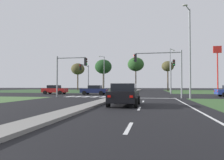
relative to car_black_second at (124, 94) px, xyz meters
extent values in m
plane|color=black|center=(-2.34, 16.43, -0.81)|extent=(200.00, 200.00, 0.00)
cube|color=#2D4C28|center=(-27.84, 40.93, -0.80)|extent=(35.00, 35.00, 0.01)
cube|color=gray|center=(-2.34, -2.57, -0.74)|extent=(1.20, 22.00, 0.14)
cube|color=#ADA89E|center=(-2.34, 41.43, -0.74)|extent=(1.20, 36.00, 0.14)
cube|color=silver|center=(1.16, -7.67, -0.80)|extent=(0.14, 2.00, 0.01)
cube|color=silver|center=(1.16, -1.67, -0.80)|extent=(0.14, 2.00, 0.01)
cube|color=silver|center=(1.16, 4.33, -0.80)|extent=(0.14, 2.00, 0.01)
cube|color=silver|center=(4.51, -1.57, -0.80)|extent=(0.14, 24.00, 0.01)
cube|color=silver|center=(1.46, 9.43, -0.80)|extent=(6.40, 0.50, 0.01)
cube|color=silver|center=(-8.74, 11.23, -0.80)|extent=(0.70, 2.80, 0.01)
cube|color=silver|center=(-7.59, 11.23, -0.80)|extent=(0.70, 2.80, 0.01)
cube|color=silver|center=(-6.44, 11.23, -0.80)|extent=(0.70, 2.80, 0.01)
cube|color=silver|center=(-5.29, 11.23, -0.80)|extent=(0.70, 2.80, 0.01)
cube|color=silver|center=(-4.14, 11.23, -0.80)|extent=(0.70, 2.80, 0.01)
cube|color=silver|center=(-2.99, 11.23, -0.80)|extent=(0.70, 2.80, 0.01)
cube|color=red|center=(10.11, 14.93, -0.09)|extent=(0.04, 0.20, 0.14)
cube|color=red|center=(10.11, 13.57, -0.09)|extent=(0.04, 0.20, 0.14)
cylinder|color=black|center=(10.89, 15.14, -0.49)|extent=(0.64, 0.22, 0.64)
cube|color=black|center=(0.00, 0.03, -0.12)|extent=(1.82, 4.15, 0.74)
cube|color=black|center=(0.00, -0.12, 0.52)|extent=(1.60, 1.91, 0.52)
cube|color=red|center=(-0.69, -2.06, -0.04)|extent=(0.20, 0.04, 0.14)
cube|color=red|center=(0.69, -2.06, -0.04)|extent=(0.20, 0.04, 0.14)
cylinder|color=black|center=(-0.91, 1.36, -0.49)|extent=(0.22, 0.64, 0.64)
cylinder|color=black|center=(0.91, 1.36, -0.49)|extent=(0.22, 0.64, 0.64)
cylinder|color=black|center=(-0.91, -1.30, -0.49)|extent=(0.22, 0.64, 0.64)
cylinder|color=black|center=(0.91, -1.30, -0.49)|extent=(0.22, 0.64, 0.64)
cube|color=#161E47|center=(-7.09, 17.08, -0.16)|extent=(4.24, 1.77, 0.66)
cube|color=black|center=(-6.94, 17.08, 0.43)|extent=(1.95, 1.56, 0.52)
cube|color=red|center=(-4.96, 16.41, -0.09)|extent=(0.04, 0.20, 0.14)
cube|color=red|center=(-4.96, 17.75, -0.09)|extent=(0.04, 0.20, 0.14)
cylinder|color=black|center=(-8.45, 16.20, -0.49)|extent=(0.64, 0.22, 0.64)
cylinder|color=black|center=(-8.45, 17.97, -0.49)|extent=(0.64, 0.22, 0.64)
cylinder|color=black|center=(-5.74, 16.20, -0.49)|extent=(0.64, 0.22, 0.64)
cylinder|color=black|center=(-5.74, 17.97, -0.49)|extent=(0.64, 0.22, 0.64)
cube|color=#A31919|center=(-14.20, 17.83, -0.14)|extent=(4.11, 1.72, 0.69)
cube|color=black|center=(-14.35, 17.83, 0.46)|extent=(1.89, 1.52, 0.52)
cube|color=red|center=(-16.28, 18.48, -0.07)|extent=(0.04, 0.20, 0.14)
cube|color=red|center=(-16.28, 17.17, -0.07)|extent=(0.04, 0.20, 0.14)
cylinder|color=black|center=(-12.89, 18.69, -0.49)|extent=(0.64, 0.22, 0.64)
cylinder|color=black|center=(-12.89, 16.97, -0.49)|extent=(0.64, 0.22, 0.64)
cylinder|color=black|center=(-15.52, 18.69, -0.49)|extent=(0.64, 0.22, 0.64)
cylinder|color=black|center=(-15.52, 16.97, -0.49)|extent=(0.64, 0.22, 0.64)
cylinder|color=gray|center=(5.26, 9.83, 1.95)|extent=(0.18, 0.18, 5.51)
cylinder|color=gray|center=(2.66, 9.83, 4.45)|extent=(5.20, 0.12, 0.12)
cube|color=black|center=(0.06, 9.83, 3.93)|extent=(0.26, 0.32, 0.95)
sphere|color=red|center=(-0.10, 9.83, 4.23)|extent=(0.20, 0.20, 0.20)
sphere|color=#3A2405|center=(-0.10, 9.83, 3.93)|extent=(0.20, 0.20, 0.20)
sphere|color=black|center=(-0.10, 9.83, 3.63)|extent=(0.20, 0.20, 0.20)
cylinder|color=gray|center=(-9.94, 9.83, 1.80)|extent=(0.18, 0.18, 5.20)
cylinder|color=gray|center=(-8.05, 9.83, 4.15)|extent=(3.79, 0.12, 0.12)
cube|color=black|center=(-6.16, 9.83, 3.62)|extent=(0.26, 0.32, 0.95)
sphere|color=#360503|center=(-6.00, 9.83, 3.92)|extent=(0.20, 0.20, 0.20)
sphere|color=#3A2405|center=(-6.00, 9.83, 3.62)|extent=(0.20, 0.20, 0.20)
sphere|color=green|center=(-6.00, 9.83, 3.32)|extent=(0.20, 0.20, 0.20)
cylinder|color=gray|center=(-9.94, 23.03, 1.88)|extent=(0.18, 0.18, 5.37)
cylinder|color=gray|center=(-9.94, 20.81, 4.31)|extent=(0.12, 4.43, 0.12)
cube|color=black|center=(-9.94, 18.60, 3.79)|extent=(0.32, 0.26, 0.95)
sphere|color=red|center=(-9.94, 18.44, 4.09)|extent=(0.20, 0.20, 0.20)
sphere|color=#3A2405|center=(-9.94, 18.44, 3.79)|extent=(0.20, 0.20, 0.20)
sphere|color=black|center=(-9.94, 18.44, 3.49)|extent=(0.20, 0.20, 0.20)
cylinder|color=gray|center=(5.26, 23.03, 2.04)|extent=(0.18, 0.18, 5.69)
cylinder|color=gray|center=(5.26, 20.39, 4.63)|extent=(0.12, 5.29, 0.12)
cube|color=black|center=(5.26, 17.74, 4.11)|extent=(0.32, 0.26, 0.95)
sphere|color=#360503|center=(5.26, 17.58, 4.41)|extent=(0.20, 0.20, 0.20)
sphere|color=#3A2405|center=(5.26, 17.58, 4.11)|extent=(0.20, 0.20, 0.20)
sphere|color=green|center=(5.26, 17.58, 3.81)|extent=(0.20, 0.20, 0.20)
cylinder|color=gray|center=(6.10, 9.32, 4.17)|extent=(0.20, 0.20, 9.95)
cylinder|color=gray|center=(5.72, 8.38, 9.04)|extent=(0.85, 1.90, 0.10)
ellipsoid|color=#B2B2A8|center=(5.34, 7.45, 8.94)|extent=(0.56, 0.28, 0.20)
cylinder|color=gray|center=(6.10, 34.17, 4.20)|extent=(0.20, 0.20, 10.00)
cylinder|color=gray|center=(6.61, 35.07, 9.10)|extent=(1.12, 1.86, 0.10)
ellipsoid|color=#B2B2A8|center=(7.13, 35.98, 9.00)|extent=(0.56, 0.28, 0.20)
cylinder|color=gray|center=(-10.78, 39.98, 3.89)|extent=(0.20, 0.20, 9.40)
cylinder|color=gray|center=(-11.20, 39.04, 8.49)|extent=(0.92, 1.91, 0.10)
ellipsoid|color=#B2B2A8|center=(-11.61, 38.11, 8.39)|extent=(0.56, 0.28, 0.20)
cylinder|color=#4C4C4C|center=(-2.27, 27.53, -0.29)|extent=(0.16, 0.16, 0.75)
cylinder|color=#232833|center=(-2.27, 27.53, 0.47)|extent=(0.34, 0.34, 0.78)
sphere|color=tan|center=(-2.27, 27.53, 0.97)|extent=(0.22, 0.22, 0.22)
cylinder|color=red|center=(16.84, 36.44, 3.70)|extent=(0.28, 0.28, 9.01)
cube|color=red|center=(16.84, 36.44, 9.00)|extent=(1.80, 0.30, 1.60)
torus|color=yellow|center=(16.44, 36.61, 9.00)|extent=(0.96, 0.16, 0.96)
torus|color=yellow|center=(17.23, 36.61, 9.00)|extent=(0.96, 0.16, 0.96)
cylinder|color=#423323|center=(-21.08, 47.40, 2.00)|extent=(0.38, 0.38, 5.60)
ellipsoid|color=#4C4728|center=(-21.08, 47.40, 5.96)|extent=(4.23, 4.23, 3.60)
cylinder|color=#423323|center=(-11.87, 43.59, 2.01)|extent=(0.37, 0.37, 5.64)
ellipsoid|color=#1E421E|center=(-11.87, 43.59, 6.17)|extent=(4.87, 4.87, 4.14)
cylinder|color=#423323|center=(-2.73, 47.25, 2.46)|extent=(0.31, 0.31, 6.54)
ellipsoid|color=#285123|center=(-2.73, 47.25, 7.07)|extent=(4.87, 4.87, 4.14)
cylinder|color=#423323|center=(6.38, 45.14, 2.19)|extent=(0.34, 0.34, 6.00)
ellipsoid|color=#4C4728|center=(6.38, 45.14, 6.13)|extent=(3.41, 3.41, 2.90)
camera|label=1|loc=(1.92, -14.67, 0.62)|focal=33.12mm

